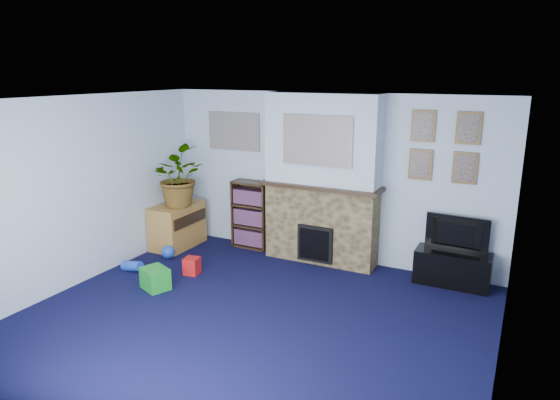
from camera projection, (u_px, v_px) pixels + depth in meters
The scene contains 26 objects.
floor at pixel (250, 321), 5.52m from camera, with size 5.00×4.50×0.01m, color black.
ceiling at pixel (247, 101), 4.91m from camera, with size 5.00×4.50×0.01m, color white.
wall_back at pixel (327, 177), 7.16m from camera, with size 5.00×0.04×2.40m, color silver.
wall_front at pixel (76, 304), 3.27m from camera, with size 5.00×0.04×2.40m, color silver.
wall_left at pixel (78, 192), 6.31m from camera, with size 0.04×4.50×2.40m, color silver.
wall_right at pixel (509, 256), 4.13m from camera, with size 0.04×4.50×2.40m, color silver.
chimney_breast at pixel (322, 181), 6.99m from camera, with size 1.72×0.50×2.40m.
collage_main at pixel (317, 141), 6.66m from camera, with size 1.00×0.03×0.68m, color gray.
collage_left at pixel (234, 131), 7.68m from camera, with size 0.90×0.03×0.58m, color gray.
portrait_tl at pixel (423, 126), 6.38m from camera, with size 0.30×0.03×0.40m, color brown.
portrait_tr at pixel (469, 128), 6.14m from camera, with size 0.30×0.03×0.40m, color brown.
portrait_bl at pixel (420, 164), 6.50m from camera, with size 0.30×0.03×0.40m, color brown.
portrait_br at pixel (465, 168), 6.26m from camera, with size 0.30×0.03×0.40m, color brown.
tv_stand at pixel (452, 268), 6.42m from camera, with size 0.93×0.39×0.44m, color black.
television at pixel (456, 235), 6.32m from camera, with size 0.79×0.10×0.45m, color black.
bookshelf at pixel (251, 216), 7.73m from camera, with size 0.58×0.28×1.05m.
sideboard at pixel (177, 225), 7.80m from camera, with size 0.48×0.87×0.68m, color #A97936.
potted_plant at pixel (175, 177), 7.53m from camera, with size 0.82×0.71×0.91m, color #26661E.
mantel_clock at pixel (313, 179), 6.99m from camera, with size 0.11×0.06×0.15m, color gold.
mantel_candle at pixel (347, 181), 6.77m from camera, with size 0.05×0.05×0.15m, color #B2BFC6.
mantel_teddy at pixel (284, 176), 7.19m from camera, with size 0.12×0.12×0.12m, color gray.
mantel_can at pixel (373, 185), 6.62m from camera, with size 0.06×0.06×0.12m, color red.
green_crate at pixel (155, 278), 6.31m from camera, with size 0.34×0.27×0.27m, color #198C26.
toy_ball at pixel (168, 253), 7.34m from camera, with size 0.20×0.20×0.20m, color blue.
toy_block at pixel (192, 266), 6.77m from camera, with size 0.19×0.19×0.23m, color red.
toy_tube at pixel (132, 266), 6.88m from camera, with size 0.14×0.14×0.30m, color blue.
Camera 1 is at (2.55, -4.32, 2.69)m, focal length 32.00 mm.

